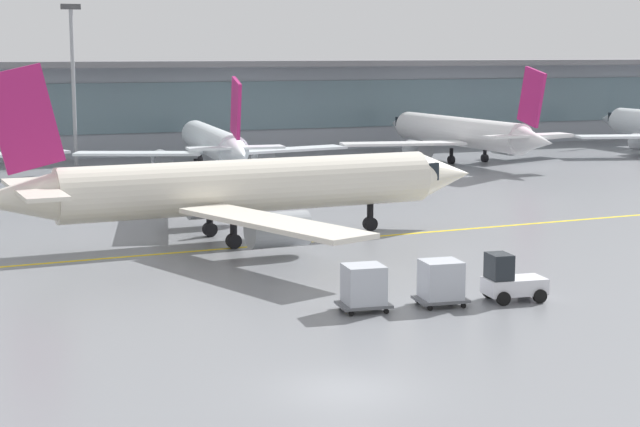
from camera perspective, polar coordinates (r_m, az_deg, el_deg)
The scene contains 10 objects.
ground_plane at distance 33.84m, azimuth 1.36°, elevation -9.57°, with size 400.00×400.00×0.00m, color slate.
taxiway_centreline_stripe at distance 58.12m, azimuth -3.17°, elevation -1.75°, with size 110.00×0.36×0.01m, color yellow.
terminal_concourse at distance 110.00m, azimuth -14.77°, elevation 5.56°, with size 200.06×11.00×9.60m.
gate_airplane_3 at distance 93.08m, azimuth -5.83°, elevation 3.82°, with size 24.25×26.19×8.67m.
gate_airplane_4 at distance 102.61m, azimuth 7.68°, elevation 4.36°, with size 26.11×28.14×9.32m.
taxiing_regional_jet at distance 59.39m, azimuth -4.14°, elevation 1.41°, with size 30.35×28.19×10.05m.
baggage_tug at distance 45.95m, azimuth 10.27°, elevation -3.60°, with size 2.72×1.83×2.10m.
cargo_dolly_lead at distance 44.63m, azimuth 6.58°, elevation -3.67°, with size 2.24×1.79×1.94m.
cargo_dolly_trailing at distance 43.48m, azimuth 2.39°, elevation -3.96°, with size 2.24×1.79×1.94m.
apron_light_mast_1 at distance 100.36m, azimuth -13.25°, elevation 7.16°, with size 1.80×0.36×14.88m.
Camera 1 is at (-12.32, -29.64, 10.70)m, focal length 58.96 mm.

